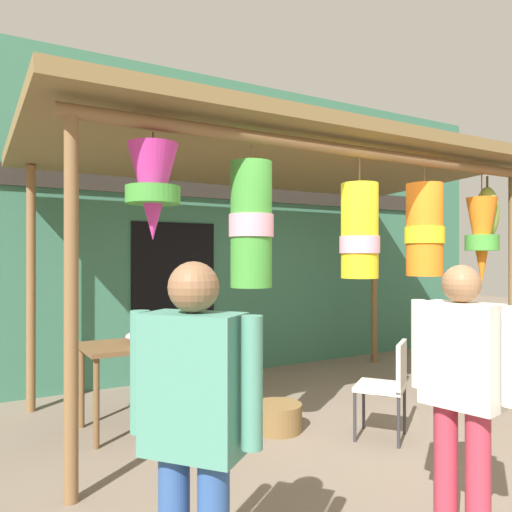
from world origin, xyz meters
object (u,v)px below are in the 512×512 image
object	(u,v)px
wicker_basket_by_table	(277,417)
parked_bicycle	(501,352)
folding_chair	(389,381)
vendor_in_orange	(461,381)
customer_foreground	(194,419)
flower_heap_on_table	(165,334)
display_table	(162,350)

from	to	relation	value
wicker_basket_by_table	parked_bicycle	world-z (taller)	parked_bicycle
folding_chair	wicker_basket_by_table	xyz separation A→B (m)	(-0.71, 0.66, -0.38)
parked_bicycle	vendor_in_orange	xyz separation A→B (m)	(-3.62, -2.16, 0.54)
vendor_in_orange	customer_foreground	size ratio (longest dim) A/B	0.98
flower_heap_on_table	wicker_basket_by_table	bearing A→B (deg)	-38.03
customer_foreground	display_table	bearing A→B (deg)	72.91
parked_bicycle	customer_foreground	xyz separation A→B (m)	(-5.15, -2.06, 0.56)
customer_foreground	vendor_in_orange	bearing A→B (deg)	-3.67
folding_chair	wicker_basket_by_table	world-z (taller)	folding_chair
wicker_basket_by_table	vendor_in_orange	world-z (taller)	vendor_in_orange
wicker_basket_by_table	vendor_in_orange	xyz separation A→B (m)	(-0.10, -2.00, 0.77)
vendor_in_orange	flower_heap_on_table	bearing A→B (deg)	105.23
wicker_basket_by_table	customer_foreground	distance (m)	2.63
folding_chair	wicker_basket_by_table	bearing A→B (deg)	137.10
vendor_in_orange	wicker_basket_by_table	bearing A→B (deg)	87.01
folding_chair	parked_bicycle	size ratio (longest dim) A/B	0.48
parked_bicycle	vendor_in_orange	world-z (taller)	vendor_in_orange
vendor_in_orange	customer_foreground	world-z (taller)	customer_foreground
vendor_in_orange	customer_foreground	bearing A→B (deg)	176.33
folding_chair	wicker_basket_by_table	distance (m)	1.05
parked_bicycle	customer_foreground	world-z (taller)	customer_foreground
display_table	customer_foreground	distance (m)	2.72
vendor_in_orange	folding_chair	bearing A→B (deg)	58.61
display_table	parked_bicycle	size ratio (longest dim) A/B	0.82
display_table	vendor_in_orange	distance (m)	2.80
display_table	customer_foreground	world-z (taller)	customer_foreground
customer_foreground	folding_chair	bearing A→B (deg)	27.86
parked_bicycle	vendor_in_orange	distance (m)	4.25
vendor_in_orange	customer_foreground	xyz separation A→B (m)	(-1.53, 0.10, 0.02)
flower_heap_on_table	parked_bicycle	xyz separation A→B (m)	(4.34, -0.49, -0.50)
flower_heap_on_table	folding_chair	world-z (taller)	flower_heap_on_table
wicker_basket_by_table	parked_bicycle	size ratio (longest dim) A/B	0.25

